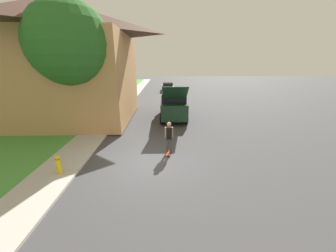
% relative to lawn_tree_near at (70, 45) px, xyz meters
% --- Properties ---
extents(ground_plane, '(120.00, 120.00, 0.00)m').
position_rel_lawn_tree_near_xyz_m(ground_plane, '(4.36, -3.91, -5.27)').
color(ground_plane, '#3D3D3F').
extents(lawn, '(10.00, 80.00, 0.08)m').
position_rel_lawn_tree_near_xyz_m(lawn, '(-3.64, 2.09, -5.23)').
color(lawn, '#478E38').
rests_on(lawn, ground_plane).
extents(sidewalk, '(1.80, 80.00, 0.10)m').
position_rel_lawn_tree_near_xyz_m(sidewalk, '(0.76, 2.09, -5.22)').
color(sidewalk, '#ADA89E').
rests_on(sidewalk, ground_plane).
extents(house, '(11.62, 8.72, 8.46)m').
position_rel_lawn_tree_near_xyz_m(house, '(-2.83, 3.31, -0.81)').
color(house, tan).
rests_on(house, lawn).
extents(lawn_tree_near, '(4.61, 4.61, 7.51)m').
position_rel_lawn_tree_near_xyz_m(lawn_tree_near, '(0.00, 0.00, 0.00)').
color(lawn_tree_near, brown).
rests_on(lawn_tree_near, lawn).
extents(suv_parked, '(2.07, 5.31, 2.89)m').
position_rel_lawn_tree_near_xyz_m(suv_parked, '(5.95, 3.30, -4.09)').
color(suv_parked, '#193823').
rests_on(suv_parked, ground_plane).
extents(car_down_street, '(1.91, 4.45, 1.36)m').
position_rel_lawn_tree_near_xyz_m(car_down_street, '(5.91, 19.39, -4.62)').
color(car_down_street, '#B7B7BC').
rests_on(car_down_street, ground_plane).
extents(skateboarder, '(0.41, 0.22, 1.63)m').
position_rel_lawn_tree_near_xyz_m(skateboarder, '(5.44, -3.04, -4.37)').
color(skateboarder, '#38383D').
rests_on(skateboarder, ground_plane).
extents(skateboard, '(0.21, 0.79, 0.10)m').
position_rel_lawn_tree_near_xyz_m(skateboard, '(5.38, -3.10, -5.19)').
color(skateboard, '#B73D23').
rests_on(skateboard, ground_plane).
extents(fire_hydrant, '(0.20, 0.20, 0.78)m').
position_rel_lawn_tree_near_xyz_m(fire_hydrant, '(1.01, -4.85, -4.79)').
color(fire_hydrant, gold).
rests_on(fire_hydrant, sidewalk).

